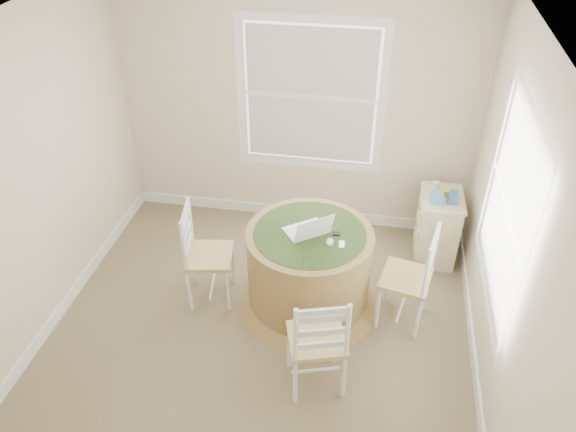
% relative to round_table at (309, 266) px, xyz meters
% --- Properties ---
extents(room, '(3.64, 3.64, 2.64)m').
position_rel_round_table_xyz_m(room, '(-0.19, -0.30, 0.87)').
color(room, '#78694C').
rests_on(room, ground).
extents(round_table, '(1.28, 1.28, 0.79)m').
position_rel_round_table_xyz_m(round_table, '(0.00, 0.00, 0.00)').
color(round_table, olive).
rests_on(round_table, ground).
extents(chair_left, '(0.47, 0.48, 0.95)m').
position_rel_round_table_xyz_m(chair_left, '(-0.88, -0.08, 0.05)').
color(chair_left, white).
rests_on(chair_left, ground).
extents(chair_near, '(0.52, 0.51, 0.95)m').
position_rel_round_table_xyz_m(chair_near, '(0.19, -0.87, 0.05)').
color(chair_near, white).
rests_on(chair_near, ground).
extents(chair_right, '(0.48, 0.49, 0.95)m').
position_rel_round_table_xyz_m(chair_right, '(0.84, -0.06, 0.05)').
color(chair_right, white).
rests_on(chair_right, ground).
extents(laptop, '(0.46, 0.45, 0.24)m').
position_rel_round_table_xyz_m(laptop, '(-0.02, -0.00, 0.39)').
color(laptop, white).
rests_on(laptop, round_table).
extents(mouse, '(0.07, 0.10, 0.03)m').
position_rel_round_table_xyz_m(mouse, '(0.18, -0.10, 0.37)').
color(mouse, white).
rests_on(mouse, round_table).
extents(phone, '(0.05, 0.09, 0.02)m').
position_rel_round_table_xyz_m(phone, '(0.28, -0.11, 0.36)').
color(phone, '#B7BABF').
rests_on(phone, round_table).
extents(keys, '(0.06, 0.05, 0.02)m').
position_rel_round_table_xyz_m(keys, '(0.22, 0.02, 0.36)').
color(keys, black).
rests_on(keys, round_table).
extents(corner_chest, '(0.41, 0.55, 0.71)m').
position_rel_round_table_xyz_m(corner_chest, '(1.15, 0.89, -0.07)').
color(corner_chest, beige).
rests_on(corner_chest, ground).
extents(tissue_box, '(0.12, 0.12, 0.10)m').
position_rel_round_table_xyz_m(tissue_box, '(1.08, 0.81, 0.33)').
color(tissue_box, '#5A91CF').
rests_on(tissue_box, corner_chest).
extents(box_yellow, '(0.15, 0.10, 0.06)m').
position_rel_round_table_xyz_m(box_yellow, '(1.17, 0.94, 0.31)').
color(box_yellow, gold).
rests_on(box_yellow, corner_chest).
extents(box_blue, '(0.08, 0.08, 0.12)m').
position_rel_round_table_xyz_m(box_blue, '(1.22, 0.81, 0.34)').
color(box_blue, '#33619A').
rests_on(box_blue, corner_chest).
extents(cup_cream, '(0.07, 0.07, 0.09)m').
position_rel_round_table_xyz_m(cup_cream, '(1.08, 1.00, 0.33)').
color(cup_cream, beige).
rests_on(cup_cream, corner_chest).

